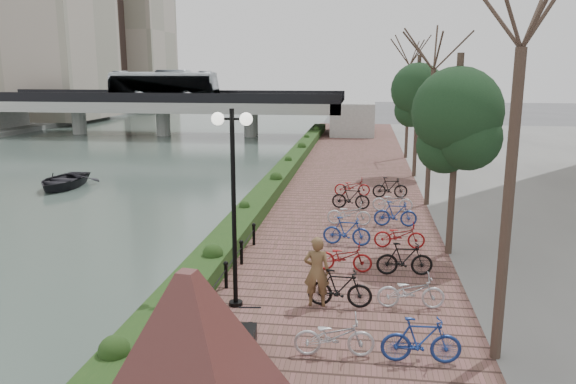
% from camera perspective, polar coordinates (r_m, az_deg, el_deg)
% --- Properties ---
extents(river_water, '(30.00, 130.00, 0.02)m').
position_cam_1_polar(river_water, '(40.37, -22.25, 2.16)').
color(river_water, '#4A5C54').
rests_on(river_water, ground).
extents(promenade, '(8.00, 75.00, 0.50)m').
position_cam_1_polar(promenade, '(27.64, 5.27, -0.78)').
color(promenade, brown).
rests_on(promenade, ground).
extents(hedge, '(1.10, 56.00, 0.60)m').
position_cam_1_polar(hedge, '(30.28, -0.94, 1.49)').
color(hedge, '#153714').
rests_on(hedge, promenade).
extents(chain_fence, '(0.10, 14.10, 0.70)m').
position_cam_1_polar(chain_fence, '(13.24, -9.52, -13.01)').
color(chain_fence, black).
rests_on(chain_fence, promenade).
extents(granite_monument, '(6.07, 6.07, 3.19)m').
position_cam_1_polar(granite_monument, '(8.79, -9.87, -17.61)').
color(granite_monument, '#471E1F').
rests_on(granite_monument, promenade).
extents(lamppost, '(1.02, 0.32, 5.07)m').
position_cam_1_polar(lamppost, '(13.87, -5.62, 2.53)').
color(lamppost, black).
rests_on(lamppost, promenade).
extents(motorcycle, '(0.68, 1.61, 0.98)m').
position_cam_1_polar(motorcycle, '(12.03, -4.13, -14.85)').
color(motorcycle, black).
rests_on(motorcycle, promenade).
extents(pedestrian, '(0.69, 0.47, 1.85)m').
position_cam_1_polar(pedestrian, '(14.53, 2.93, -8.06)').
color(pedestrian, brown).
rests_on(pedestrian, promenade).
extents(bicycle_parking, '(2.40, 17.32, 1.00)m').
position_cam_1_polar(bicycle_parking, '(19.63, 8.58, -4.12)').
color(bicycle_parking, silver).
rests_on(bicycle_parking, promenade).
extents(street_trees, '(3.20, 37.12, 6.80)m').
position_cam_1_polar(street_trees, '(22.45, 15.16, 4.73)').
color(street_trees, '#3A2C22').
rests_on(street_trees, promenade).
extents(bridge, '(36.00, 10.77, 6.50)m').
position_cam_1_polar(bridge, '(58.07, -12.61, 8.94)').
color(bridge, '#979793').
rests_on(bridge, ground).
extents(boat, '(3.08, 4.27, 0.87)m').
position_cam_1_polar(boat, '(33.69, -21.91, 1.11)').
color(boat, black).
rests_on(boat, river_water).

